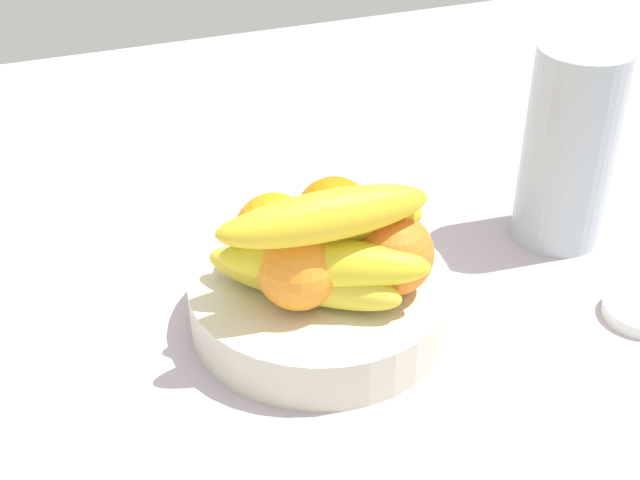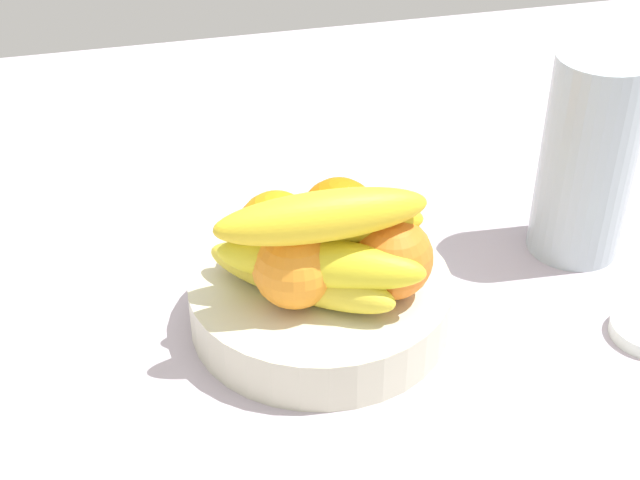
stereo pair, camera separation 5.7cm
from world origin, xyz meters
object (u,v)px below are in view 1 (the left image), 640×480
object	(u,v)px
fruit_bowl	(320,300)
thermos_tumbler	(569,146)
orange_front_right	(274,233)
banana_bunch	(319,246)
orange_center	(298,268)
orange_front_left	(333,216)
orange_back_left	(392,254)

from	to	relation	value
fruit_bowl	thermos_tumbler	bearing A→B (deg)	10.34
fruit_bowl	orange_front_right	bearing A→B (deg)	135.98
fruit_bowl	orange_front_right	xyz separation A→B (cm)	(-3.05, 2.94, 5.80)
fruit_bowl	banana_bunch	bearing A→B (deg)	-112.20
orange_center	banana_bunch	bearing A→B (deg)	-5.07
orange_front_left	orange_center	distance (cm)	8.15
orange_center	banana_bunch	world-z (taller)	banana_bunch
fruit_bowl	banana_bunch	xyz separation A→B (cm)	(-1.05, -2.57, 7.60)
orange_front_right	orange_back_left	world-z (taller)	same
orange_center	fruit_bowl	bearing A→B (deg)	41.62
fruit_bowl	orange_center	world-z (taller)	orange_center
banana_bunch	thermos_tumbler	size ratio (longest dim) A/B	0.92
orange_front_left	orange_center	world-z (taller)	same
orange_front_right	orange_front_left	bearing A→B (deg)	8.15
orange_back_left	banana_bunch	distance (cm)	6.45
orange_center	orange_front_right	bearing A→B (deg)	93.47
banana_bunch	thermos_tumbler	world-z (taller)	thermos_tumbler
orange_front_left	orange_front_right	xyz separation A→B (cm)	(-5.65, -0.81, 0.00)
orange_back_left	banana_bunch	size ratio (longest dim) A/B	0.38
orange_center	orange_back_left	world-z (taller)	same
orange_center	orange_back_left	xyz separation A→B (cm)	(7.83, -0.82, 0.00)
orange_front_left	fruit_bowl	bearing A→B (deg)	-124.73
orange_front_left	orange_back_left	bearing A→B (deg)	-70.24
orange_front_right	banana_bunch	bearing A→B (deg)	-70.06
orange_front_left	orange_back_left	xyz separation A→B (cm)	(2.51, -6.99, 0.00)
banana_bunch	orange_front_left	bearing A→B (deg)	60.00
fruit_bowl	orange_center	xyz separation A→B (cm)	(-2.72, -2.42, 5.80)
orange_back_left	orange_front_left	bearing A→B (deg)	109.76
banana_bunch	thermos_tumbler	xyz separation A→B (cm)	(28.00, 7.48, 0.06)
fruit_bowl	orange_back_left	distance (cm)	8.38
orange_front_right	orange_center	world-z (taller)	same
orange_front_right	banana_bunch	size ratio (longest dim) A/B	0.38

